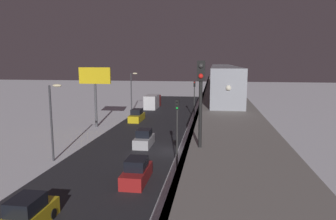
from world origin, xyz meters
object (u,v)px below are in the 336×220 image
(sedan_yellow_2, at_px, (137,116))
(traffic_light_near, at_px, (177,124))
(rail_signal, at_px, (201,89))
(sedan_red, at_px, (137,172))
(box_truck, at_px, (153,102))
(sedan_yellow, at_px, (27,217))
(subway_train, at_px, (222,77))
(commercial_billboard, at_px, (95,82))
(sedan_silver, at_px, (144,139))
(traffic_light_mid, at_px, (194,94))

(sedan_yellow_2, height_order, traffic_light_near, traffic_light_near)
(sedan_yellow_2, bearing_deg, rail_signal, 108.61)
(rail_signal, distance_m, sedan_red, 13.50)
(sedan_yellow_2, distance_m, box_truck, 14.67)
(traffic_light_near, bearing_deg, sedan_yellow, 57.48)
(subway_train, relative_size, commercial_billboard, 4.14)
(subway_train, xyz_separation_m, box_truck, (13.87, -20.59, -6.25))
(sedan_silver, bearing_deg, traffic_light_near, -56.50)
(sedan_yellow_2, relative_size, traffic_light_near, 0.74)
(traffic_light_mid, bearing_deg, rail_signal, 93.85)
(traffic_light_mid, height_order, commercial_billboard, commercial_billboard)
(traffic_light_mid, bearing_deg, box_truck, -49.97)
(box_truck, bearing_deg, sedan_yellow, 92.36)
(sedan_yellow, bearing_deg, subway_train, -113.05)
(rail_signal, relative_size, sedan_silver, 0.99)
(sedan_silver, xyz_separation_m, commercial_billboard, (9.44, -9.38, 6.03))
(sedan_red, relative_size, commercial_billboard, 0.49)
(sedan_yellow, bearing_deg, box_truck, -87.64)
(subway_train, distance_m, sedan_red, 22.17)
(sedan_silver, distance_m, sedan_red, 10.94)
(sedan_red, relative_size, traffic_light_mid, 0.69)
(traffic_light_near, bearing_deg, traffic_light_mid, -90.00)
(subway_train, height_order, commercial_billboard, subway_train)
(sedan_yellow_2, xyz_separation_m, traffic_light_near, (-9.30, 22.06, 3.40))
(sedan_yellow, distance_m, sedan_silver, 19.07)
(sedan_yellow, relative_size, traffic_light_mid, 0.70)
(rail_signal, height_order, commercial_billboard, rail_signal)
(sedan_red, distance_m, commercial_billboard, 23.86)
(rail_signal, distance_m, traffic_light_mid, 39.02)
(sedan_red, bearing_deg, subway_train, 69.86)
(subway_train, bearing_deg, sedan_silver, 44.85)
(sedan_silver, bearing_deg, sedan_yellow_2, 107.09)
(sedan_red, xyz_separation_m, traffic_light_near, (-2.90, -3.69, 3.40))
(sedan_yellow_2, xyz_separation_m, box_truck, (0.20, -14.65, 0.55))
(box_truck, bearing_deg, traffic_light_mid, 130.03)
(traffic_light_mid, relative_size, commercial_billboard, 0.72)
(subway_train, distance_m, sedan_silver, 14.48)
(subway_train, distance_m, sedan_yellow_2, 16.38)
(subway_train, relative_size, sedan_yellow_2, 7.77)
(traffic_light_mid, bearing_deg, sedan_silver, 75.60)
(sedan_yellow, height_order, sedan_yellow_2, same)
(traffic_light_mid, xyz_separation_m, commercial_billboard, (14.14, 8.92, 2.63))
(traffic_light_near, bearing_deg, sedan_yellow_2, -67.14)
(rail_signal, relative_size, sedan_yellow_2, 0.84)
(subway_train, bearing_deg, sedan_yellow_2, -23.49)
(sedan_yellow_2, xyz_separation_m, commercial_billboard, (4.84, 5.58, 6.03))
(traffic_light_near, bearing_deg, subway_train, -105.15)
(sedan_silver, relative_size, commercial_billboard, 0.45)
(sedan_red, height_order, box_truck, box_truck)
(subway_train, xyz_separation_m, sedan_red, (7.27, 19.81, -6.80))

